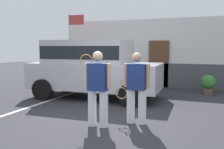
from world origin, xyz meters
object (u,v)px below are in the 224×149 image
(potted_plant_by_porch, at_px, (208,83))
(flag_pole, at_px, (73,37))
(tennis_player_man, at_px, (98,88))
(parked_suv, at_px, (92,66))
(tennis_player_woman, at_px, (136,87))

(potted_plant_by_porch, distance_m, flag_pole, 6.38)
(tennis_player_man, xyz_separation_m, potted_plant_by_porch, (2.28, 5.27, -0.49))
(parked_suv, bearing_deg, tennis_player_woman, -48.66)
(parked_suv, distance_m, potted_plant_by_porch, 4.57)
(potted_plant_by_porch, relative_size, flag_pole, 0.22)
(tennis_player_man, bearing_deg, tennis_player_woman, -145.97)
(tennis_player_man, distance_m, tennis_player_woman, 0.93)
(tennis_player_man, relative_size, potted_plant_by_porch, 2.32)
(tennis_player_woman, height_order, potted_plant_by_porch, tennis_player_woman)
(tennis_player_woman, distance_m, potted_plant_by_porch, 4.99)
(tennis_player_man, relative_size, flag_pole, 0.51)
(tennis_player_man, xyz_separation_m, flag_pole, (-3.81, 5.39, 1.40))
(tennis_player_woman, relative_size, potted_plant_by_porch, 2.28)
(tennis_player_man, height_order, tennis_player_woman, tennis_player_man)
(tennis_player_woman, xyz_separation_m, flag_pole, (-4.56, 4.84, 1.43))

